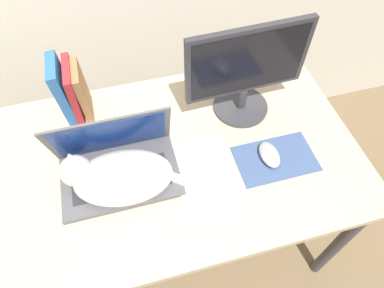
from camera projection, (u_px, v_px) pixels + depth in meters
The scene contains 8 objects.
desk at pixel (156, 170), 1.21m from camera, with size 1.41×0.77×0.71m.
laptop at pixel (118, 164), 1.09m from camera, with size 0.38×0.24×0.24m.
cat at pixel (118, 176), 1.06m from camera, with size 0.42×0.23×0.13m.
external_monitor at pixel (246, 71), 1.15m from camera, with size 0.43×0.21×0.35m.
mousepad at pixel (275, 159), 1.16m from camera, with size 0.27×0.17×0.00m.
computer_mouse at pixel (269, 155), 1.15m from camera, with size 0.06×0.11×0.03m.
book_row at pixel (72, 91), 1.19m from camera, with size 0.10×0.16×0.24m.
notepad at pixel (205, 170), 1.13m from camera, with size 0.20×0.27×0.01m.
Camera 1 is at (-0.04, -0.26, 1.68)m, focal length 32.00 mm.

